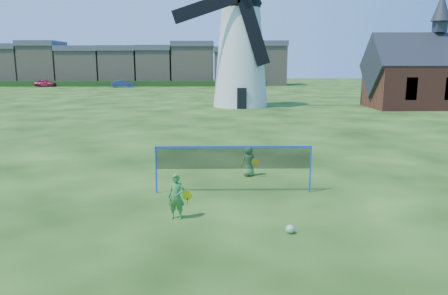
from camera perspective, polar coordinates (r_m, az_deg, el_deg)
ground at (r=13.55m, az=-0.82°, el=-6.65°), size 220.00×220.00×0.00m
windmill at (r=42.12m, az=2.25°, el=13.11°), size 12.80×5.30×16.63m
chapel at (r=45.13m, az=26.39°, el=8.52°), size 12.44×6.03×10.52m
badminton_net at (r=13.73m, az=1.27°, el=-1.49°), size 5.05×0.05×1.55m
player_girl at (r=11.62m, az=-6.37°, el=-6.54°), size 0.67×0.37×1.25m
player_boy at (r=15.93m, az=3.33°, el=-1.83°), size 0.68×0.53×1.14m
play_ball at (r=10.89m, az=8.83°, el=-10.73°), size 0.22×0.22×0.22m
terraced_houses at (r=87.11m, az=-13.98°, el=10.73°), size 65.27×8.40×8.35m
hedge at (r=82.00m, az=-16.54°, el=8.17°), size 62.00×0.80×1.00m
car_left at (r=84.60m, az=-22.79°, el=7.94°), size 3.90×1.75×1.30m
car_right at (r=77.94m, az=-13.44°, el=8.28°), size 3.99×2.11×1.25m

